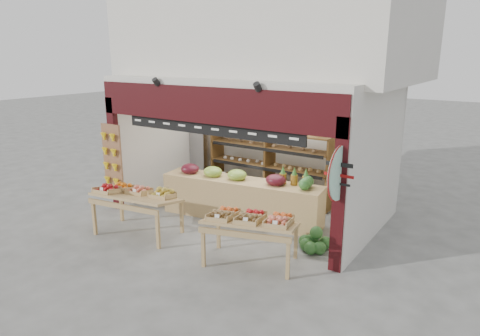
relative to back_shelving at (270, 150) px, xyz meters
name	(u,v)px	position (x,y,z in m)	size (l,w,h in m)	color
ground	(238,218)	(0.09, -1.56, -1.27)	(60.00, 60.00, 0.00)	#605F5B
shop_structure	(276,39)	(0.09, 0.05, 2.66)	(6.36, 5.12, 5.40)	beige
banana_board	(112,164)	(-2.64, -2.74, -0.15)	(0.60, 0.15, 1.80)	brown
gift_sign	(339,173)	(2.84, -2.71, 0.48)	(0.04, 0.93, 0.92)	#C3F6D6
back_shelving	(270,150)	(0.00, 0.00, 0.00)	(3.32, 0.54, 2.02)	brown
refrigerator	(205,152)	(-2.31, 0.29, -0.38)	(0.69, 0.69, 1.77)	silver
cardboard_stack	(222,191)	(-0.86, -0.86, -1.00)	(1.11, 0.80, 0.72)	silver
mid_counter	(241,198)	(0.17, -1.56, -0.77)	(3.71, 1.23, 1.13)	tan
display_table_left	(134,194)	(-1.24, -3.37, -0.45)	(1.81, 1.19, 1.06)	tan
display_table_right	(251,220)	(1.48, -3.20, -0.46)	(1.79, 1.32, 1.02)	tan
watermelon_pile	(314,242)	(2.21, -2.12, -1.11)	(0.61, 0.61, 0.47)	#17471C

